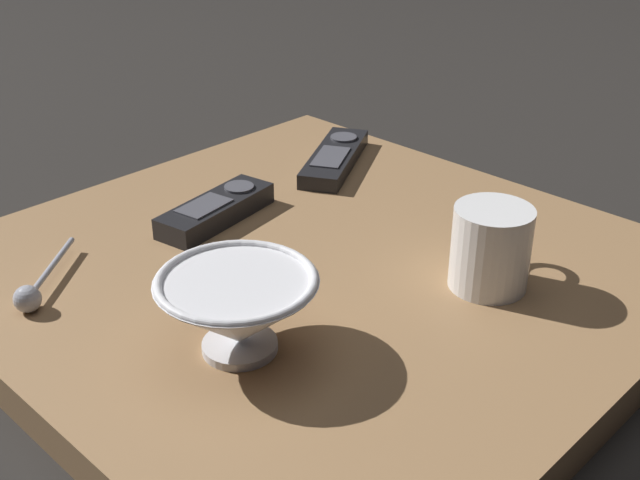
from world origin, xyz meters
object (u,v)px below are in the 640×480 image
object	(u,v)px
cereal_bowl	(238,309)
coffee_mug	(491,247)
tv_remote_near	(216,210)
tv_remote_far	(335,158)
teaspoon	(32,292)

from	to	relation	value
cereal_bowl	coffee_mug	size ratio (longest dim) A/B	1.31
tv_remote_near	tv_remote_far	world-z (taller)	tv_remote_near
tv_remote_near	teaspoon	bearing A→B (deg)	-176.11
tv_remote_near	cereal_bowl	bearing A→B (deg)	-124.79
cereal_bowl	teaspoon	distance (m)	0.22
cereal_bowl	teaspoon	bearing A→B (deg)	114.33
tv_remote_far	tv_remote_near	bearing A→B (deg)	-175.85
cereal_bowl	tv_remote_far	xyz separation A→B (m)	(0.36, 0.23, -0.03)
cereal_bowl	tv_remote_near	xyz separation A→B (m)	(0.15, 0.21, -0.03)
teaspoon	tv_remote_far	size ratio (longest dim) A/B	0.58
cereal_bowl	tv_remote_far	size ratio (longest dim) A/B	0.76
teaspoon	tv_remote_far	world-z (taller)	teaspoon
tv_remote_near	coffee_mug	bearing A→B (deg)	-72.51
coffee_mug	teaspoon	size ratio (longest dim) A/B	1.00
coffee_mug	teaspoon	xyz separation A→B (m)	(-0.33, 0.29, -0.03)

